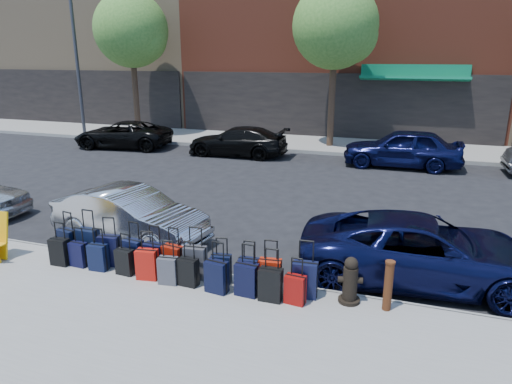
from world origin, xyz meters
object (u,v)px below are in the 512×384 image
(fire_hydrant, at_px, (350,282))
(car_far_1, at_px, (237,141))
(car_near_2, at_px, (422,250))
(car_far_0, at_px, (123,134))
(suitcase_front_5, at_px, (173,260))
(tree_left, at_px, (134,32))
(streetlight, at_px, (79,47))
(tree_center, at_px, (338,28))
(bollard, at_px, (388,285))
(car_far_2, at_px, (402,148))
(car_near_1, at_px, (130,216))

(fire_hydrant, distance_m, car_far_1, 13.01)
(car_near_2, height_order, car_far_0, car_near_2)
(fire_hydrant, bearing_deg, car_far_1, 108.44)
(car_far_0, bearing_deg, suitcase_front_5, 30.38)
(tree_left, bearing_deg, streetlight, -166.61)
(tree_left, bearing_deg, tree_center, 0.00)
(car_near_2, bearing_deg, suitcase_front_5, 104.57)
(car_near_2, bearing_deg, fire_hydrant, 137.88)
(tree_left, height_order, suitcase_front_5, tree_left)
(fire_hydrant, xyz_separation_m, car_far_1, (-6.41, 11.32, 0.10))
(bollard, distance_m, car_far_2, 11.42)
(suitcase_front_5, xyz_separation_m, bollard, (4.01, 0.01, 0.15))
(car_far_0, height_order, car_far_2, car_far_2)
(tree_left, height_order, car_far_1, tree_left)
(tree_center, relative_size, car_far_2, 1.61)
(suitcase_front_5, height_order, car_far_0, car_far_0)
(tree_left, bearing_deg, car_near_2, -41.55)
(fire_hydrant, bearing_deg, tree_center, 89.63)
(tree_left, distance_m, fire_hydrant, 20.03)
(car_near_1, height_order, car_near_2, car_near_2)
(tree_left, relative_size, streetlight, 0.91)
(car_far_0, bearing_deg, tree_center, 99.68)
(tree_center, height_order, streetlight, streetlight)
(bollard, bearing_deg, car_near_1, 165.89)
(suitcase_front_5, xyz_separation_m, car_near_1, (-1.95, 1.51, 0.18))
(tree_center, bearing_deg, car_near_1, -101.60)
(suitcase_front_5, xyz_separation_m, car_far_2, (3.89, 11.43, 0.32))
(tree_center, xyz_separation_m, suitcase_front_5, (-0.68, -14.32, -4.96))
(car_near_1, distance_m, car_near_2, 6.50)
(car_near_2, relative_size, car_far_2, 1.03)
(fire_hydrant, relative_size, car_far_2, 0.19)
(car_near_1, bearing_deg, streetlight, 48.96)
(tree_center, relative_size, fire_hydrant, 8.70)
(tree_center, bearing_deg, tree_left, 180.00)
(fire_hydrant, distance_m, car_near_1, 5.52)
(car_near_1, relative_size, car_far_2, 0.85)
(tree_center, xyz_separation_m, car_near_1, (-2.63, -12.81, -4.78))
(fire_hydrant, distance_m, car_far_2, 11.38)
(tree_left, distance_m, car_far_1, 8.80)
(car_far_0, bearing_deg, bollard, 41.00)
(fire_hydrant, relative_size, car_near_1, 0.22)
(car_far_0, xyz_separation_m, car_far_2, (12.76, 0.10, 0.13))
(tree_left, xyz_separation_m, fire_hydrant, (13.20, -14.26, -4.88))
(tree_left, height_order, car_near_1, tree_left)
(car_far_2, bearing_deg, fire_hydrant, -2.86)
(car_near_2, distance_m, car_far_1, 12.39)
(bollard, distance_m, car_near_2, 1.67)
(car_near_1, relative_size, car_far_0, 0.84)
(bollard, bearing_deg, car_near_2, 71.05)
(fire_hydrant, xyz_separation_m, car_near_1, (-5.33, 1.45, 0.10))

